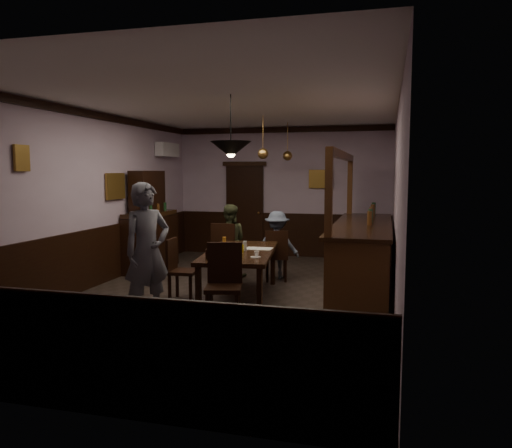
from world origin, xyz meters
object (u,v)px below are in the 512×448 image
(chair_far_right, at_px, (276,253))
(chair_near, at_px, (224,280))
(chair_far_left, at_px, (225,249))
(person_seated_right, at_px, (277,245))
(pendant_iron, at_px, (231,149))
(person_seated_left, at_px, (229,241))
(pendant_brass_mid, at_px, (263,154))
(person_standing, at_px, (147,252))
(coffee_cup, at_px, (257,254))
(soda_can, at_px, (242,248))
(bar_counter, at_px, (363,253))
(pendant_brass_far, at_px, (287,156))
(chair_side, at_px, (179,266))
(sideboard, at_px, (150,230))
(dining_table, at_px, (240,255))

(chair_far_right, height_order, chair_near, chair_near)
(chair_far_left, bearing_deg, chair_near, 110.65)
(person_seated_right, bearing_deg, pendant_iron, 86.90)
(person_seated_left, xyz_separation_m, person_seated_right, (0.89, 0.12, -0.06))
(chair_far_right, height_order, pendant_brass_mid, pendant_brass_mid)
(chair_far_left, height_order, chair_near, chair_near)
(person_standing, distance_m, coffee_cup, 1.55)
(soda_can, xyz_separation_m, bar_counter, (1.73, 1.43, -0.23))
(pendant_brass_mid, xyz_separation_m, pendant_brass_far, (0.20, 1.35, 0.00))
(chair_far_left, distance_m, chair_far_right, 0.93)
(chair_near, bearing_deg, chair_far_right, 74.16)
(chair_far_left, distance_m, coffee_cup, 1.98)
(chair_near, height_order, person_standing, person_standing)
(chair_far_left, xyz_separation_m, pendant_iron, (0.74, -1.98, 1.69))
(chair_side, bearing_deg, person_seated_left, -11.06)
(person_standing, distance_m, soda_can, 1.56)
(person_standing, relative_size, coffee_cup, 22.87)
(sideboard, distance_m, pendant_iron, 3.86)
(chair_side, xyz_separation_m, pendant_brass_far, (1.00, 3.49, 1.78))
(chair_far_left, height_order, sideboard, sideboard)
(person_standing, height_order, sideboard, sideboard)
(person_seated_right, relative_size, pendant_brass_far, 1.54)
(chair_near, distance_m, chair_side, 1.45)
(sideboard, relative_size, bar_counter, 0.48)
(person_seated_left, relative_size, pendant_brass_far, 1.68)
(soda_can, bearing_deg, dining_table, 114.66)
(pendant_brass_far, bearing_deg, chair_near, -89.19)
(chair_near, bearing_deg, person_seated_right, 75.31)
(chair_near, relative_size, chair_side, 1.11)
(chair_near, relative_size, soda_can, 8.75)
(dining_table, distance_m, chair_near, 1.32)
(soda_can, distance_m, bar_counter, 2.26)
(person_standing, bearing_deg, person_seated_right, 12.14)
(person_seated_right, relative_size, soda_can, 10.38)
(dining_table, bearing_deg, pendant_brass_mid, 92.92)
(chair_far_left, bearing_deg, coffee_cup, 124.22)
(chair_far_left, bearing_deg, person_standing, 87.52)
(dining_table, xyz_separation_m, coffee_cup, (0.39, -0.48, 0.11))
(person_standing, bearing_deg, chair_side, 33.72)
(chair_far_right, relative_size, person_standing, 0.51)
(chair_far_right, relative_size, bar_counter, 0.23)
(chair_far_right, relative_size, chair_near, 0.88)
(dining_table, height_order, person_seated_left, person_seated_left)
(bar_counter, bearing_deg, chair_side, -149.09)
(dining_table, xyz_separation_m, soda_can, (0.07, -0.14, 0.12))
(dining_table, xyz_separation_m, sideboard, (-2.40, 1.74, 0.11))
(pendant_iron, relative_size, pendant_brass_far, 1.04)
(dining_table, height_order, bar_counter, bar_counter)
(dining_table, height_order, chair_far_right, chair_far_right)
(pendant_iron, bearing_deg, person_seated_right, 87.00)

